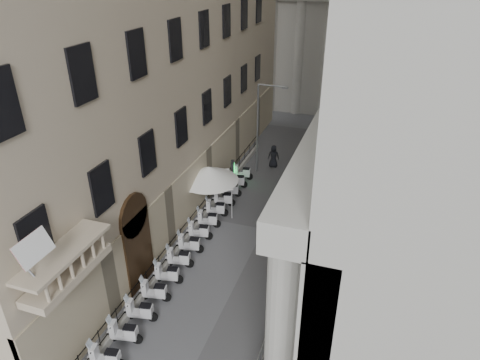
% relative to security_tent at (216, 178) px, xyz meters
% --- Properties ---
extents(iron_fence, '(0.30, 28.00, 1.40)m').
position_rel_security_tent_xyz_m(iron_fence, '(-0.70, -2.00, -2.78)').
color(iron_fence, black).
rests_on(iron_fence, ground).
extents(blue_awning, '(1.60, 3.00, 3.00)m').
position_rel_security_tent_xyz_m(blue_awning, '(7.75, 6.00, -2.78)').
color(blue_awning, navy).
rests_on(blue_awning, ground).
extents(scooter_3, '(1.48, 0.82, 1.50)m').
position_rel_security_tent_xyz_m(scooter_3, '(0.01, -11.86, -2.78)').
color(scooter_3, silver).
rests_on(scooter_3, ground).
extents(scooter_4, '(1.48, 0.82, 1.50)m').
position_rel_security_tent_xyz_m(scooter_4, '(0.01, -10.41, -2.78)').
color(scooter_4, silver).
rests_on(scooter_4, ground).
extents(scooter_5, '(1.48, 0.82, 1.50)m').
position_rel_security_tent_xyz_m(scooter_5, '(0.01, -8.96, -2.78)').
color(scooter_5, silver).
rests_on(scooter_5, ground).
extents(scooter_6, '(1.48, 0.82, 1.50)m').
position_rel_security_tent_xyz_m(scooter_6, '(0.01, -7.51, -2.78)').
color(scooter_6, silver).
rests_on(scooter_6, ground).
extents(scooter_7, '(1.48, 0.82, 1.50)m').
position_rel_security_tent_xyz_m(scooter_7, '(0.01, -6.06, -2.78)').
color(scooter_7, silver).
rests_on(scooter_7, ground).
extents(scooter_8, '(1.48, 0.82, 1.50)m').
position_rel_security_tent_xyz_m(scooter_8, '(0.01, -4.61, -2.78)').
color(scooter_8, silver).
rests_on(scooter_8, ground).
extents(scooter_9, '(1.48, 0.82, 1.50)m').
position_rel_security_tent_xyz_m(scooter_9, '(0.01, -3.17, -2.78)').
color(scooter_9, silver).
rests_on(scooter_9, ground).
extents(scooter_10, '(1.48, 0.82, 1.50)m').
position_rel_security_tent_xyz_m(scooter_10, '(0.01, -1.72, -2.78)').
color(scooter_10, silver).
rests_on(scooter_10, ground).
extents(scooter_11, '(1.48, 0.82, 1.50)m').
position_rel_security_tent_xyz_m(scooter_11, '(0.01, -0.27, -2.78)').
color(scooter_11, silver).
rests_on(scooter_11, ground).
extents(scooter_12, '(1.48, 0.82, 1.50)m').
position_rel_security_tent_xyz_m(scooter_12, '(0.01, 1.18, -2.78)').
color(scooter_12, silver).
rests_on(scooter_12, ground).
extents(scooter_13, '(1.48, 0.82, 1.50)m').
position_rel_security_tent_xyz_m(scooter_13, '(0.01, 2.63, -2.78)').
color(scooter_13, silver).
rests_on(scooter_13, ground).
extents(scooter_14, '(1.48, 0.82, 1.50)m').
position_rel_security_tent_xyz_m(scooter_14, '(0.01, 4.08, -2.78)').
color(scooter_14, silver).
rests_on(scooter_14, ground).
extents(scooter_15, '(1.48, 0.82, 1.50)m').
position_rel_security_tent_xyz_m(scooter_15, '(0.01, 5.53, -2.78)').
color(scooter_15, silver).
rests_on(scooter_15, ground).
extents(barrier_2, '(0.60, 2.40, 1.10)m').
position_rel_security_tent_xyz_m(barrier_2, '(6.38, -10.13, -2.78)').
color(barrier_2, '#A4A7AC').
rests_on(barrier_2, ground).
extents(barrier_3, '(0.60, 2.40, 1.10)m').
position_rel_security_tent_xyz_m(barrier_3, '(6.38, -7.63, -2.78)').
color(barrier_3, '#A4A7AC').
rests_on(barrier_3, ground).
extents(barrier_4, '(0.60, 2.40, 1.10)m').
position_rel_security_tent_xyz_m(barrier_4, '(6.38, -5.13, -2.78)').
color(barrier_4, '#A4A7AC').
rests_on(barrier_4, ground).
extents(barrier_5, '(0.60, 2.40, 1.10)m').
position_rel_security_tent_xyz_m(barrier_5, '(6.38, -2.63, -2.78)').
color(barrier_5, '#A4A7AC').
rests_on(barrier_5, ground).
extents(barrier_6, '(0.60, 2.40, 1.10)m').
position_rel_security_tent_xyz_m(barrier_6, '(6.38, -0.13, -2.78)').
color(barrier_6, '#A4A7AC').
rests_on(barrier_6, ground).
extents(barrier_7, '(0.60, 2.40, 1.10)m').
position_rel_security_tent_xyz_m(barrier_7, '(6.38, 2.37, -2.78)').
color(barrier_7, '#A4A7AC').
rests_on(barrier_7, ground).
extents(barrier_8, '(0.60, 2.40, 1.10)m').
position_rel_security_tent_xyz_m(barrier_8, '(6.38, 4.87, -2.78)').
color(barrier_8, '#A4A7AC').
rests_on(barrier_8, ground).
extents(security_tent, '(4.10, 4.10, 3.33)m').
position_rel_security_tent_xyz_m(security_tent, '(0.00, 0.00, 0.00)').
color(security_tent, silver).
rests_on(security_tent, ground).
extents(street_lamp, '(2.43, 0.30, 7.42)m').
position_rel_security_tent_xyz_m(street_lamp, '(0.94, 7.34, 1.60)').
color(street_lamp, gray).
rests_on(street_lamp, ground).
extents(info_kiosk, '(0.47, 0.85, 1.72)m').
position_rel_security_tent_xyz_m(info_kiosk, '(-0.59, 4.90, -1.91)').
color(info_kiosk, black).
rests_on(info_kiosk, ground).
extents(pedestrian_a, '(0.77, 0.55, 1.98)m').
position_rel_security_tent_xyz_m(pedestrian_a, '(5.60, 11.45, -1.79)').
color(pedestrian_a, '#0D1534').
rests_on(pedestrian_a, ground).
extents(pedestrian_b, '(0.94, 0.73, 1.92)m').
position_rel_security_tent_xyz_m(pedestrian_b, '(6.60, 5.64, -1.82)').
color(pedestrian_b, black).
rests_on(pedestrian_b, ground).
extents(pedestrian_c, '(1.06, 0.79, 1.96)m').
position_rel_security_tent_xyz_m(pedestrian_c, '(1.79, 8.54, -1.80)').
color(pedestrian_c, black).
rests_on(pedestrian_c, ground).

